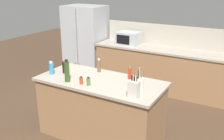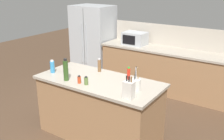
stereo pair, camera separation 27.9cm
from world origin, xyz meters
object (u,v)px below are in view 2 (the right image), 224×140
Objects in this scene: refrigerator at (93,41)px; microwave at (135,38)px; spice_jar_oregano at (86,81)px; pepper_grinder at (99,65)px; olive_oil_bottle at (66,70)px; spice_jar_paprika at (79,80)px; knife_block at (129,90)px; utensil_crock at (136,84)px; soy_sauce_bottle at (65,66)px; hot_sauce_bottle at (129,74)px; dish_soap_bottle at (52,67)px.

microwave is (1.22, -0.05, 0.21)m from refrigerator.
pepper_grinder is at bearing 107.53° from spice_jar_oregano.
olive_oil_bottle is at bearing -60.10° from refrigerator.
microwave reaches higher than spice_jar_paprika.
knife_block is 1.34× the size of pepper_grinder.
olive_oil_bottle reaches higher than utensil_crock.
microwave is 1.94m from pepper_grinder.
microwave is at bearing 95.48° from olive_oil_bottle.
refrigerator is at bearing 117.62° from soy_sauce_bottle.
hot_sauce_bottle is 0.57× the size of olive_oil_bottle.
utensil_crock is at bearing -60.54° from microwave.
spice_jar_oregano reaches higher than spice_jar_paprika.
microwave is at bearing 119.46° from utensil_crock.
pepper_grinder is at bearing 147.59° from knife_block.
olive_oil_bottle is at bearing -165.71° from utensil_crock.
utensil_crock is at bearing -20.86° from pepper_grinder.
olive_oil_bottle is (0.24, -2.48, 0.01)m from microwave.
hot_sauce_bottle is 0.88× the size of pepper_grinder.
spice_jar_paprika is at bearing -79.17° from microwave.
dish_soap_bottle reaches higher than spice_jar_paprika.
hot_sauce_bottle is at bearing 134.99° from utensil_crock.
olive_oil_bottle is at bearing -175.71° from spice_jar_paprika.
soy_sauce_bottle reaches higher than spice_jar_paprika.
spice_jar_oregano is at bearing -161.15° from utensil_crock.
pepper_grinder is at bearing 73.25° from olive_oil_bottle.
microwave is at bearing 85.78° from dish_soap_bottle.
microwave is 2.55m from utensil_crock.
spice_jar_paprika is (-0.51, -0.52, -0.04)m from hot_sauce_bottle.
soy_sauce_bottle is at bearing -62.38° from refrigerator.
knife_block is 1.46× the size of soy_sauce_bottle.
hot_sauce_bottle is 0.93× the size of dish_soap_bottle.
microwave reaches higher than soy_sauce_bottle.
hot_sauce_bottle is at bearing 15.12° from soy_sauce_bottle.
soy_sauce_bottle reaches higher than spice_jar_oregano.
refrigerator is at bearing 177.58° from microwave.
microwave is at bearing 89.18° from soy_sauce_bottle.
spice_jar_oregano is 1.07× the size of spice_jar_paprika.
knife_block is (1.30, -2.50, -0.03)m from microwave.
soy_sauce_bottle is (-1.01, -0.27, 0.00)m from hot_sauce_bottle.
microwave is 4.42× the size of spice_jar_paprika.
spice_jar_paprika is 0.65m from dish_soap_bottle.
olive_oil_bottle is (-1.02, -0.26, 0.07)m from utensil_crock.
hot_sauce_bottle is (-0.28, 0.28, 0.01)m from utensil_crock.
olive_oil_bottle is at bearing -84.52° from microwave.
soy_sauce_bottle is at bearing -164.88° from hot_sauce_bottle.
microwave is 2.52m from spice_jar_oregano.
knife_block is at bearing -4.06° from spice_jar_oregano.
hot_sauce_bottle is 1.22m from dish_soap_bottle.
spice_jar_oregano is 0.56× the size of pepper_grinder.
olive_oil_bottle is at bearing -44.46° from soy_sauce_bottle.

